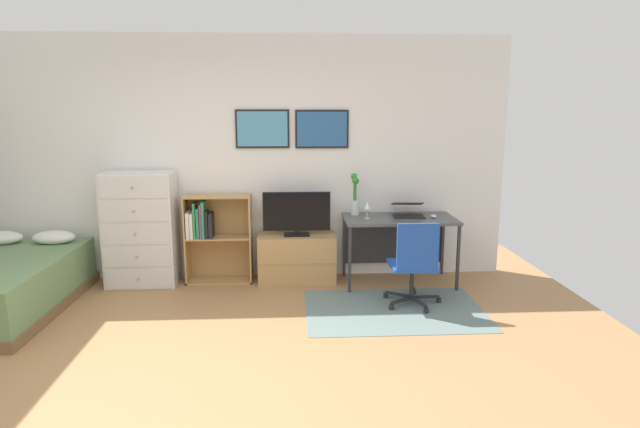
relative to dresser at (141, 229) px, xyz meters
name	(u,v)px	position (x,y,z in m)	size (l,w,h in m)	color
ground_plane	(208,377)	(1.01, -2.15, -0.62)	(7.20, 7.20, 0.00)	#A87A4C
wall_back_with_posters	(235,159)	(1.01, 0.27, 0.73)	(6.12, 0.09, 2.70)	white
area_rug	(394,310)	(2.61, -0.93, -0.62)	(1.70, 1.20, 0.01)	slate
dresser	(141,229)	(0.00, 0.00, 0.00)	(0.74, 0.46, 1.24)	silver
bookshelf	(212,233)	(0.75, 0.07, -0.06)	(0.72, 0.30, 0.98)	tan
tv_stand	(297,258)	(1.69, 0.02, -0.35)	(0.86, 0.41, 0.53)	tan
television	(297,214)	(1.69, -0.01, 0.15)	(0.74, 0.16, 0.49)	black
desk	(398,228)	(2.81, -0.03, -0.01)	(1.21, 0.65, 0.74)	#4C4C4F
office_chair	(414,262)	(2.81, -0.85, -0.16)	(0.56, 0.58, 0.86)	#232326
laptop	(408,210)	(2.92, 0.00, 0.18)	(0.37, 0.39, 0.15)	black
computer_mouse	(434,216)	(3.18, -0.13, 0.14)	(0.06, 0.10, 0.03)	silver
bamboo_vase	(355,195)	(2.34, 0.09, 0.34)	(0.09, 0.10, 0.46)	silver
wine_glass	(367,206)	(2.45, -0.14, 0.25)	(0.07, 0.07, 0.18)	silver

